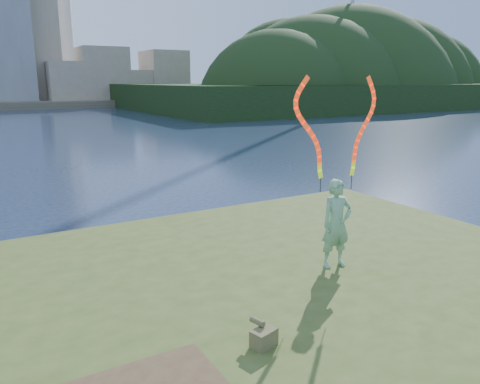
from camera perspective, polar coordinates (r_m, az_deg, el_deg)
ground at (r=9.27m, az=-6.63°, el=-16.48°), size 320.00×320.00×0.00m
grassy_knoll at (r=7.37m, az=1.13°, el=-22.01°), size 20.00×18.00×0.80m
wooded_hill at (r=92.15m, az=12.74°, el=10.35°), size 78.00×50.00×63.00m
woman_with_ribbons at (r=9.78m, az=11.75°, el=-1.17°), size 2.12×0.56×4.22m
canvas_bag at (r=7.19m, az=2.86°, el=-17.22°), size 0.42×0.48×0.36m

